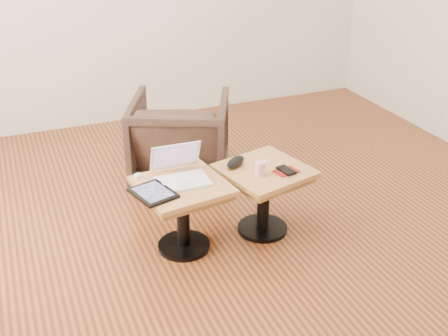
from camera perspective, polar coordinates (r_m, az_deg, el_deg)
name	(u,v)px	position (r m, az deg, el deg)	size (l,w,h in m)	color
room_shell	(245,22)	(3.06, 2.17, 14.65)	(4.52, 4.52, 2.71)	#4F2516
side_table_left	(182,200)	(3.32, -4.25, -3.27)	(0.56, 0.56, 0.45)	black
side_table_right	(264,184)	(3.49, 4.08, -1.67)	(0.59, 0.59, 0.45)	black
laptop	(180,173)	(3.29, -4.46, -0.51)	(0.31, 0.30, 0.20)	white
tablet	(153,193)	(3.16, -7.22, -2.54)	(0.26, 0.30, 0.02)	black
charging_adapter	(138,176)	(3.35, -8.72, -0.81)	(0.04, 0.04, 0.02)	white
glasses_case	(236,162)	(3.45, 1.18, 0.63)	(0.17, 0.07, 0.05)	black
striped_cup	(260,168)	(3.34, 3.66, -0.04)	(0.06, 0.06, 0.08)	#EC4F96
earbuds_tangle	(265,161)	(3.52, 4.19, 0.72)	(0.08, 0.06, 0.01)	white
phone_on_sleeve	(286,171)	(3.40, 6.34, -0.28)	(0.16, 0.14, 0.02)	maroon
armchair	(180,139)	(4.16, -4.46, 2.97)	(0.69, 0.71, 0.64)	black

